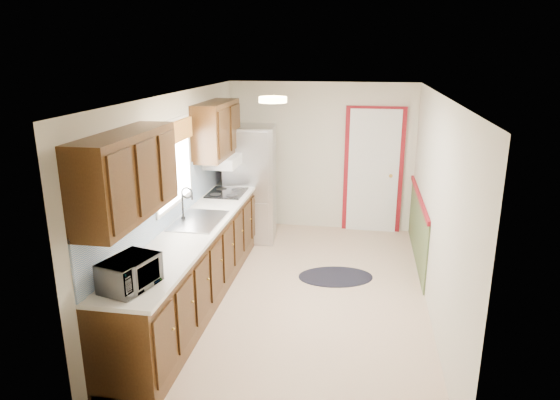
% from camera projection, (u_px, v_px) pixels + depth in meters
% --- Properties ---
extents(room_shell, '(3.20, 5.20, 2.52)m').
position_uv_depth(room_shell, '(302.00, 200.00, 5.78)').
color(room_shell, '#C9AB8E').
rests_on(room_shell, ground).
extents(kitchen_run, '(0.63, 4.00, 2.20)m').
position_uv_depth(kitchen_run, '(193.00, 234.00, 5.81)').
color(kitchen_run, '#341D0C').
rests_on(kitchen_run, ground).
extents(back_wall_trim, '(1.12, 2.30, 2.08)m').
position_uv_depth(back_wall_trim, '(382.00, 182.00, 7.80)').
color(back_wall_trim, maroon).
rests_on(back_wall_trim, ground).
extents(ceiling_fixture, '(0.30, 0.30, 0.06)m').
position_uv_depth(ceiling_fixture, '(273.00, 100.00, 5.31)').
color(ceiling_fixture, '#FFD88C').
rests_on(ceiling_fixture, room_shell).
extents(microwave, '(0.38, 0.53, 0.33)m').
position_uv_depth(microwave, '(129.00, 270.00, 4.16)').
color(microwave, white).
rests_on(microwave, kitchen_run).
extents(refrigerator, '(0.81, 0.78, 1.78)m').
position_uv_depth(refrigerator, '(251.00, 184.00, 7.72)').
color(refrigerator, '#B7B7BC').
rests_on(refrigerator, ground).
extents(rug, '(1.08, 0.81, 0.01)m').
position_uv_depth(rug, '(336.00, 277.00, 6.57)').
color(rug, black).
rests_on(rug, ground).
extents(cooktop, '(0.49, 0.59, 0.02)m').
position_uv_depth(cooktop, '(227.00, 193.00, 7.00)').
color(cooktop, black).
rests_on(cooktop, kitchen_run).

